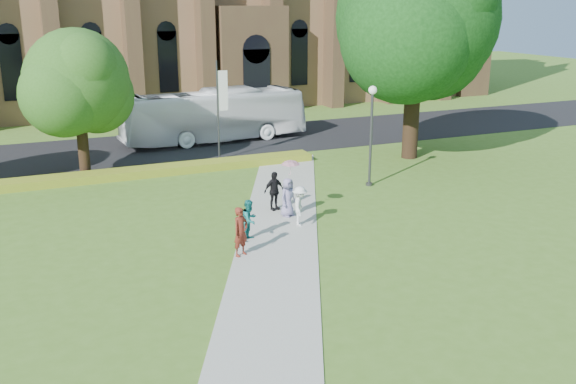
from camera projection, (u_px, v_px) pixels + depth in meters
name	position (u px, v px, depth m)	size (l,w,h in m)	color
ground	(288.00, 248.00, 25.26)	(160.00, 160.00, 0.00)	#476D20
road	(169.00, 147.00, 42.85)	(160.00, 10.00, 0.02)	black
footpath	(278.00, 239.00, 26.14)	(3.20, 30.00, 0.04)	#B2B2A8
flower_hedge	(162.00, 170.00, 36.04)	(18.00, 1.40, 0.45)	gold
streetlamp	(371.00, 124.00, 32.90)	(0.44, 0.44, 5.24)	#38383D
large_tree	(417.00, 19.00, 37.51)	(9.60, 9.60, 13.20)	#332114
street_tree_1	(77.00, 81.00, 34.24)	(5.60, 5.60, 8.05)	#332114
banner_pole_0	(220.00, 104.00, 38.47)	(0.70, 0.10, 6.00)	#38383D
tour_coach	(214.00, 115.00, 44.06)	(3.00, 12.84, 3.58)	white
pedestrian_0	(241.00, 232.00, 24.14)	(0.70, 0.46, 1.91)	maroon
pedestrian_1	(250.00, 220.00, 25.81)	(0.82, 0.64, 1.68)	#167071
pedestrian_2	(300.00, 206.00, 27.49)	(1.11, 0.64, 1.73)	silver
pedestrian_3	(274.00, 191.00, 29.53)	(1.06, 0.44, 1.81)	black
pedestrian_4	(288.00, 197.00, 28.65)	(0.86, 0.56, 1.75)	gray
parasol	(291.00, 170.00, 28.46)	(0.79, 0.79, 0.70)	#D093B1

